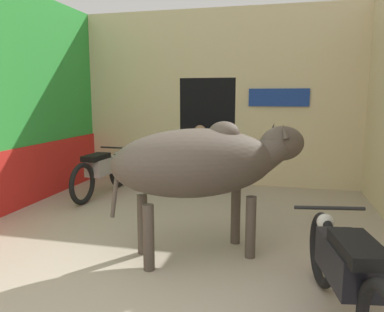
% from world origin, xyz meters
% --- Properties ---
extents(wall_left_shopfront, '(0.25, 4.82, 3.29)m').
position_xyz_m(wall_left_shopfront, '(-2.71, 2.40, 1.59)').
color(wall_left_shopfront, green).
rests_on(wall_left_shopfront, ground_plane).
extents(wall_back_with_doorway, '(5.25, 0.93, 3.29)m').
position_xyz_m(wall_back_with_doorway, '(-0.06, 5.06, 1.44)').
color(wall_back_with_doorway, beige).
rests_on(wall_back_with_doorway, ground_plane).
extents(cow, '(2.10, 1.50, 1.43)m').
position_xyz_m(cow, '(0.43, 1.51, 1.01)').
color(cow, '#4C4238').
rests_on(cow, ground_plane).
extents(motorcycle_near, '(0.58, 1.89, 0.78)m').
position_xyz_m(motorcycle_near, '(1.69, 0.51, 0.44)').
color(motorcycle_near, black).
rests_on(motorcycle_near, ground_plane).
extents(motorcycle_far, '(0.58, 1.88, 0.78)m').
position_xyz_m(motorcycle_far, '(-1.77, 3.53, 0.44)').
color(motorcycle_far, black).
rests_on(motorcycle_far, ground_plane).
extents(shopkeeper_seated, '(0.41, 0.34, 1.18)m').
position_xyz_m(shopkeeper_seated, '(-0.21, 4.18, 0.63)').
color(shopkeeper_seated, '#282833').
rests_on(shopkeeper_seated, ground_plane).
extents(plastic_stool, '(0.33, 0.33, 0.45)m').
position_xyz_m(plastic_stool, '(0.05, 4.41, 0.24)').
color(plastic_stool, beige).
rests_on(plastic_stool, ground_plane).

